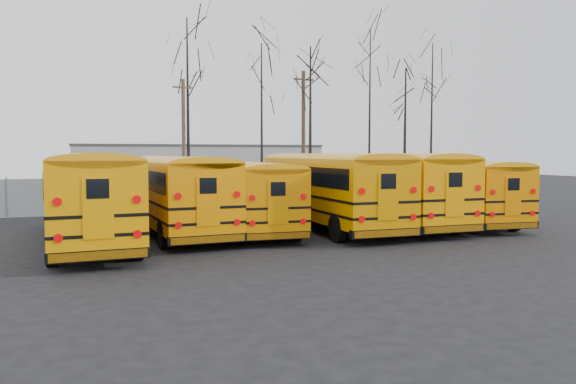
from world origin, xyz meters
name	(u,v)px	position (x,y,z in m)	size (l,w,h in m)	color
ground	(311,238)	(0.00, 0.00, 0.00)	(120.00, 120.00, 0.00)	black
fence	(232,193)	(0.00, 12.00, 1.00)	(40.00, 0.04, 2.00)	gray
distant_building	(197,168)	(2.00, 32.00, 2.00)	(22.00, 8.00, 4.00)	#AFAEAA
bus_a	(88,190)	(-8.25, 1.48, 1.99)	(3.17, 12.24, 3.40)	black
bus_b	(174,188)	(-4.81, 3.20, 1.91)	(3.26, 11.79, 3.27)	black
bus_c	(248,190)	(-1.72, 2.94, 1.77)	(3.20, 10.93, 3.02)	black
bus_d	(327,184)	(1.78, 2.42, 1.98)	(2.97, 12.15, 3.39)	black
bus_e	(383,182)	(4.72, 2.54, 1.98)	(2.96, 12.15, 3.39)	black
bus_f	(448,186)	(8.06, 2.20, 1.78)	(3.49, 11.03, 3.04)	black
utility_pole_left	(184,140)	(-1.86, 17.29, 4.23)	(1.46, 0.37, 8.23)	brown
utility_pole_right	(303,133)	(7.41, 18.89, 4.86)	(1.68, 0.39, 9.46)	#4A372A
tree_2	(188,111)	(-1.47, 17.75, 6.18)	(0.26, 0.26, 12.36)	black
tree_3	(262,125)	(2.49, 13.87, 5.13)	(0.26, 0.26, 10.26)	black
tree_4	(310,126)	(5.71, 13.56, 5.11)	(0.26, 0.26, 10.21)	black
tree_5	(370,115)	(11.10, 15.43, 6.04)	(0.26, 0.26, 12.07)	black
tree_6	(405,135)	(13.27, 14.20, 4.65)	(0.26, 0.26, 9.31)	black
tree_7	(432,120)	(17.68, 17.33, 5.97)	(0.26, 0.26, 11.94)	black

